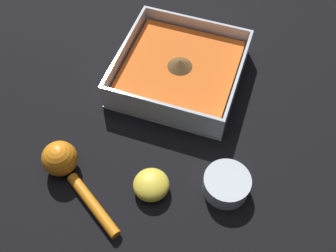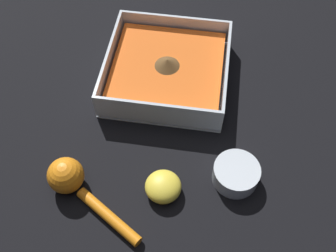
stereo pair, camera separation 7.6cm
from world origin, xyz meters
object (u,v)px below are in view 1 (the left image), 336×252
object	(u,v)px
square_dish	(180,72)
lemon_half	(151,185)
spice_bowl	(226,185)
lemon_squeezer	(65,166)

from	to	relation	value
square_dish	lemon_half	size ratio (longest dim) A/B	3.87
spice_bowl	lemon_half	world-z (taller)	same
square_dish	lemon_half	xyz separation A→B (m)	(0.03, -0.27, -0.00)
lemon_squeezer	lemon_half	world-z (taller)	lemon_squeezer
spice_bowl	lemon_half	distance (m)	0.14
spice_bowl	lemon_squeezer	bearing A→B (deg)	-167.39
square_dish	lemon_squeezer	bearing A→B (deg)	-113.72
spice_bowl	lemon_squeezer	xyz separation A→B (m)	(-0.29, -0.06, 0.01)
square_dish	spice_bowl	xyz separation A→B (m)	(0.16, -0.22, -0.01)
square_dish	lemon_squeezer	xyz separation A→B (m)	(-0.13, -0.29, 0.01)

